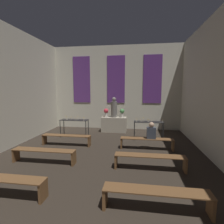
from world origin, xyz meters
name	(u,v)px	position (x,y,z in m)	size (l,w,h in m)	color
wall_back	(116,87)	(0.00, 11.23, 2.57)	(8.00, 0.16, 5.08)	beige
altar	(114,124)	(0.00, 10.29, 0.43)	(1.43, 0.57, 0.85)	#ADA38E
statue	(114,108)	(0.00, 10.29, 1.38)	(0.35, 0.35, 1.15)	slate
flower_vase_left	(106,112)	(-0.46, 10.29, 1.15)	(0.26, 0.26, 0.50)	beige
flower_vase_right	(122,112)	(0.46, 10.29, 1.15)	(0.26, 0.26, 0.50)	beige
candle_rack_left	(74,122)	(-1.88, 8.90, 0.79)	(1.41, 0.51, 1.09)	black
candle_rack_right	(148,124)	(1.87, 8.90, 0.79)	(1.41, 0.51, 1.09)	black
pew_second_left	(1,182)	(-1.73, 3.76, 0.34)	(2.13, 0.36, 0.46)	brown
pew_second_right	(156,196)	(1.73, 3.76, 0.34)	(2.13, 0.36, 0.46)	brown
pew_third_left	(44,153)	(-1.73, 5.63, 0.34)	(2.13, 0.36, 0.46)	brown
pew_third_right	(150,159)	(1.73, 5.63, 0.34)	(2.13, 0.36, 0.46)	brown
pew_back_left	(66,138)	(-1.73, 7.50, 0.34)	(2.13, 0.36, 0.46)	brown
pew_back_right	(147,141)	(1.73, 7.50, 0.34)	(2.13, 0.36, 0.46)	brown
person_seated	(151,131)	(1.90, 7.50, 0.76)	(0.36, 0.24, 0.68)	#383D47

